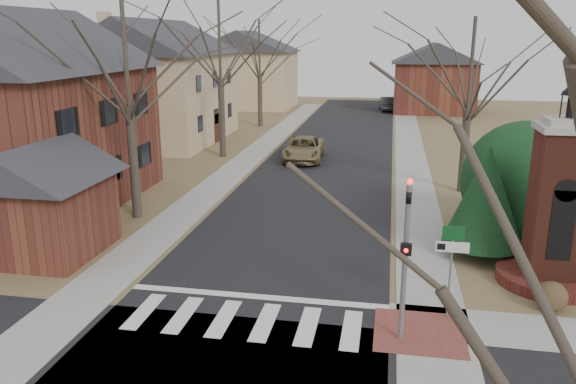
% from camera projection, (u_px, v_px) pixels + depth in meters
% --- Properties ---
extents(ground, '(120.00, 120.00, 0.00)m').
position_uv_depth(ground, '(237.00, 335.00, 14.98)').
color(ground, brown).
rests_on(ground, ground).
extents(main_street, '(8.00, 70.00, 0.01)m').
position_uv_depth(main_street, '(329.00, 161.00, 35.82)').
color(main_street, black).
rests_on(main_street, ground).
extents(crosswalk_zone, '(8.00, 2.20, 0.02)m').
position_uv_depth(crosswalk_zone, '(244.00, 320.00, 15.74)').
color(crosswalk_zone, silver).
rests_on(crosswalk_zone, ground).
extents(stop_bar, '(8.00, 0.35, 0.02)m').
position_uv_depth(stop_bar, '(257.00, 297.00, 17.16)').
color(stop_bar, silver).
rests_on(stop_bar, ground).
extents(sidewalk_right_main, '(2.00, 60.00, 0.02)m').
position_uv_depth(sidewalk_right_main, '(412.00, 164.00, 34.92)').
color(sidewalk_right_main, gray).
rests_on(sidewalk_right_main, ground).
extents(sidewalk_left, '(2.00, 60.00, 0.02)m').
position_uv_depth(sidewalk_left, '(250.00, 157.00, 36.72)').
color(sidewalk_left, gray).
rests_on(sidewalk_left, ground).
extents(curb_apron, '(2.40, 2.40, 0.02)m').
position_uv_depth(curb_apron, '(419.00, 332.00, 15.10)').
color(curb_apron, brown).
rests_on(curb_apron, ground).
extents(traffic_signal_pole, '(0.28, 0.41, 4.50)m').
position_uv_depth(traffic_signal_pole, '(406.00, 248.00, 14.08)').
color(traffic_signal_pole, slate).
rests_on(traffic_signal_pole, ground).
extents(sign_post, '(0.90, 0.07, 2.75)m').
position_uv_depth(sign_post, '(452.00, 254.00, 15.37)').
color(sign_post, slate).
rests_on(sign_post, ground).
extents(brick_gate_monument, '(3.20, 3.20, 6.47)m').
position_uv_depth(brick_gate_monument, '(555.00, 219.00, 17.57)').
color(brick_gate_monument, '#5D281B').
rests_on(brick_gate_monument, ground).
extents(house_brick_left, '(9.80, 11.80, 9.42)m').
position_uv_depth(house_brick_left, '(16.00, 105.00, 25.45)').
color(house_brick_left, brown).
rests_on(house_brick_left, ground).
extents(house_stucco_left, '(9.80, 12.80, 9.28)m').
position_uv_depth(house_stucco_left, '(156.00, 79.00, 41.66)').
color(house_stucco_left, beige).
rests_on(house_stucco_left, ground).
extents(garage_left, '(4.80, 4.80, 4.29)m').
position_uv_depth(garage_left, '(39.00, 194.00, 20.11)').
color(garage_left, brown).
rests_on(garage_left, ground).
extents(house_distant_left, '(10.80, 8.80, 8.53)m').
position_uv_depth(house_distant_left, '(247.00, 68.00, 61.38)').
color(house_distant_left, beige).
rests_on(house_distant_left, ground).
extents(house_distant_right, '(8.80, 8.80, 7.30)m').
position_uv_depth(house_distant_right, '(434.00, 76.00, 58.07)').
color(house_distant_right, brown).
rests_on(house_distant_right, ground).
extents(evergreen_near, '(2.80, 2.80, 4.10)m').
position_uv_depth(evergreen_near, '(486.00, 195.00, 19.74)').
color(evergreen_near, '#473D33').
rests_on(evergreen_near, ground).
extents(evergreen_mass, '(4.80, 4.80, 4.80)m').
position_uv_depth(evergreen_mass, '(525.00, 177.00, 21.77)').
color(evergreen_mass, black).
rests_on(evergreen_mass, ground).
extents(bare_tree_0, '(8.05, 8.05, 11.15)m').
position_uv_depth(bare_tree_0, '(124.00, 36.00, 22.65)').
color(bare_tree_0, '#473D33').
rests_on(bare_tree_0, ground).
extents(bare_tree_1, '(8.40, 8.40, 11.64)m').
position_uv_depth(bare_tree_1, '(219.00, 30.00, 34.87)').
color(bare_tree_1, '#473D33').
rests_on(bare_tree_1, ground).
extents(bare_tree_2, '(7.35, 7.35, 10.19)m').
position_uv_depth(bare_tree_2, '(259.00, 44.00, 47.54)').
color(bare_tree_2, '#473D33').
rests_on(bare_tree_2, ground).
extents(bare_tree_3, '(7.00, 7.00, 9.70)m').
position_uv_depth(bare_tree_3, '(472.00, 57.00, 27.03)').
color(bare_tree_3, '#473D33').
rests_on(bare_tree_3, ground).
extents(pickup_truck, '(2.66, 5.28, 1.43)m').
position_uv_depth(pickup_truck, '(304.00, 149.00, 35.84)').
color(pickup_truck, olive).
rests_on(pickup_truck, ground).
extents(distant_car, '(2.14, 4.61, 1.46)m').
position_uv_depth(distant_car, '(388.00, 104.00, 59.40)').
color(distant_car, '#393D41').
rests_on(distant_car, ground).
extents(dry_shrub_left, '(0.89, 0.89, 0.89)m').
position_uv_depth(dry_shrub_left, '(552.00, 296.00, 16.21)').
color(dry_shrub_left, '#4F3C24').
rests_on(dry_shrub_left, ground).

